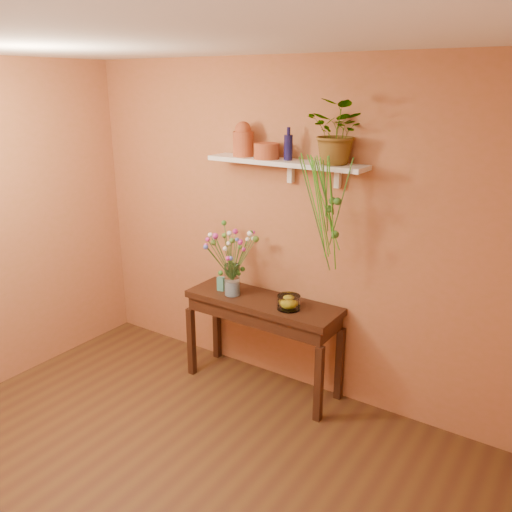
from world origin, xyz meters
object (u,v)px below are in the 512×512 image
(blue_bottle, at_px, (288,147))
(glass_bowl, at_px, (289,303))
(glass_vase, at_px, (232,282))
(sideboard, at_px, (263,312))
(spider_plant, at_px, (339,132))
(bouquet, at_px, (231,247))
(terracotta_jug, at_px, (243,140))

(blue_bottle, relative_size, glass_bowl, 1.33)
(glass_vase, distance_m, glass_bowl, 0.54)
(blue_bottle, bearing_deg, glass_bowl, -52.02)
(sideboard, relative_size, blue_bottle, 5.38)
(spider_plant, xyz_separation_m, glass_vase, (-0.82, -0.17, -1.25))
(blue_bottle, height_order, bouquet, blue_bottle)
(spider_plant, distance_m, glass_bowl, 1.35)
(sideboard, distance_m, terracotta_jug, 1.41)
(bouquet, bearing_deg, glass_bowl, 1.20)
(terracotta_jug, height_order, spider_plant, spider_plant)
(blue_bottle, bearing_deg, sideboard, -145.71)
(glass_bowl, bearing_deg, blue_bottle, 127.98)
(spider_plant, relative_size, bouquet, 0.98)
(spider_plant, height_order, glass_vase, spider_plant)
(glass_vase, bearing_deg, sideboard, 12.35)
(blue_bottle, bearing_deg, terracotta_jug, -179.35)
(terracotta_jug, bearing_deg, glass_bowl, -15.67)
(sideboard, height_order, spider_plant, spider_plant)
(sideboard, bearing_deg, blue_bottle, 34.29)
(glass_vase, bearing_deg, spider_plant, 11.81)
(spider_plant, height_order, bouquet, spider_plant)
(sideboard, height_order, terracotta_jug, terracotta_jug)
(terracotta_jug, relative_size, glass_bowl, 1.47)
(glass_vase, bearing_deg, blue_bottle, 21.28)
(glass_bowl, bearing_deg, terracotta_jug, 164.33)
(terracotta_jug, xyz_separation_m, glass_bowl, (0.53, -0.15, -1.22))
(terracotta_jug, distance_m, bouquet, 0.86)
(blue_bottle, bearing_deg, glass_vase, -158.72)
(terracotta_jug, bearing_deg, glass_vase, -93.54)
(blue_bottle, relative_size, spider_plant, 0.54)
(bouquet, bearing_deg, sideboard, 12.44)
(blue_bottle, height_order, spider_plant, spider_plant)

